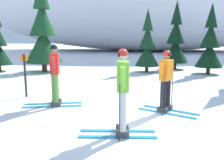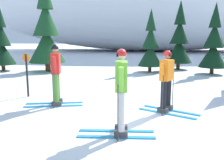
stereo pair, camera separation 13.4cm
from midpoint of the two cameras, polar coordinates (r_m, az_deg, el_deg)
name	(u,v)px [view 2 (the right image)]	position (r m, az deg, el deg)	size (l,w,h in m)	color
ground_plane	(122,120)	(6.17, 2.99, -9.30)	(120.00, 120.00, 0.00)	white
skier_orange_jacket	(167,80)	(6.75, 13.28, -0.02)	(1.66, 1.13, 1.70)	#2893CC
skier_lime_jacket	(121,90)	(5.00, 2.87, -2.47)	(1.67, 0.81, 1.82)	#2893CC
skier_red_jacket	(56,74)	(7.41, -12.54, 1.47)	(1.78, 0.84, 1.83)	#2893CC
pine_tree_far_left	(2,43)	(15.94, -24.29, 7.86)	(1.52, 1.52, 3.95)	#47301E
pine_tree_left	(46,32)	(14.81, -14.92, 10.82)	(2.13, 2.13, 5.50)	#47301E
pine_tree_center_left	(150,46)	(14.25, 9.27, 7.89)	(1.40, 1.40, 3.62)	#47301E
pine_tree_center_right	(179,41)	(15.89, 15.73, 8.82)	(1.64, 1.64, 4.24)	#47301E
pine_tree_right	(214,45)	(14.39, 23.00, 7.62)	(1.49, 1.49, 3.85)	#47301E
trail_marker_post	(27,72)	(8.77, -18.93, 1.69)	(0.28, 0.07, 1.49)	black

